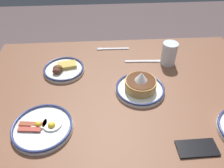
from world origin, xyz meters
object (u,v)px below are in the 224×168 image
(fork_near, at_px, (113,49))
(plate_center_pancakes, at_px, (43,127))
(drinking_glass, at_px, (169,55))
(plate_near_main, at_px, (140,87))
(plate_far_companion, at_px, (63,69))
(butter_knife, at_px, (145,61))
(cell_phone, at_px, (197,148))

(fork_near, bearing_deg, plate_center_pancakes, 61.28)
(drinking_glass, xyz_separation_m, fork_near, (0.28, -0.16, -0.05))
(plate_near_main, height_order, plate_far_companion, plate_near_main)
(plate_near_main, xyz_separation_m, butter_knife, (-0.06, -0.24, -0.02))
(plate_center_pancakes, relative_size, fork_near, 1.24)
(plate_far_companion, xyz_separation_m, drinking_glass, (-0.55, -0.04, 0.04))
(butter_knife, bearing_deg, plate_center_pancakes, 41.89)
(plate_far_companion, height_order, fork_near, plate_far_companion)
(butter_knife, bearing_deg, fork_near, -40.05)
(plate_center_pancakes, distance_m, plate_far_companion, 0.37)
(cell_phone, xyz_separation_m, butter_knife, (0.09, -0.55, -0.00))
(plate_center_pancakes, relative_size, butter_knife, 1.08)
(plate_near_main, bearing_deg, fork_near, -75.06)
(cell_phone, bearing_deg, plate_near_main, -64.50)
(drinking_glass, xyz_separation_m, butter_knife, (0.12, -0.02, -0.05))
(plate_near_main, bearing_deg, plate_far_companion, -25.85)
(drinking_glass, bearing_deg, butter_knife, -10.94)
(plate_near_main, bearing_deg, plate_center_pancakes, 24.67)
(plate_far_companion, bearing_deg, drinking_glass, -176.14)
(fork_near, bearing_deg, cell_phone, 110.25)
(plate_near_main, distance_m, plate_center_pancakes, 0.45)
(plate_center_pancakes, height_order, plate_far_companion, plate_far_companion)
(drinking_glass, relative_size, butter_knife, 0.57)
(fork_near, bearing_deg, butter_knife, 139.95)
(plate_near_main, xyz_separation_m, drinking_glass, (-0.18, -0.21, 0.03))
(plate_center_pancakes, height_order, fork_near, plate_center_pancakes)
(plate_near_main, xyz_separation_m, fork_near, (0.10, -0.37, -0.02))
(plate_far_companion, relative_size, fork_near, 1.10)
(plate_far_companion, relative_size, cell_phone, 1.43)
(plate_center_pancakes, height_order, drinking_glass, drinking_glass)
(plate_far_companion, xyz_separation_m, butter_knife, (-0.43, -0.06, -0.01))
(cell_phone, bearing_deg, fork_near, -70.43)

